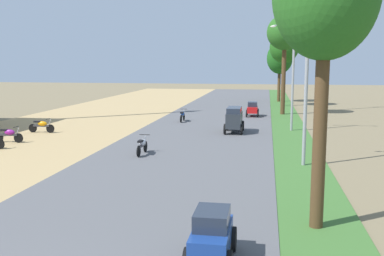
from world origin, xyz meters
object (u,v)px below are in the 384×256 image
(utility_pole_near, at_px, (324,56))
(car_hatchback_blue, at_px, (212,234))
(parked_motorbike_third, at_px, (9,134))
(motorbike_ahead_second, at_px, (142,145))
(car_van_charcoal, at_px, (234,118))
(streetlamp_mid, at_px, (293,69))
(car_hatchback_red, at_px, (253,108))
(median_tree_third, at_px, (284,48))
(motorbike_ahead_third, at_px, (183,115))
(median_tree_second, at_px, (285,34))
(median_tree_fourth, at_px, (280,59))
(streetlamp_near, at_px, (307,59))
(parked_motorbike_fourth, at_px, (42,125))

(utility_pole_near, relative_size, car_hatchback_blue, 4.99)
(parked_motorbike_third, height_order, motorbike_ahead_second, motorbike_ahead_second)
(car_hatchback_blue, bearing_deg, car_van_charcoal, 92.62)
(streetlamp_mid, bearing_deg, car_hatchback_red, 111.11)
(median_tree_third, distance_m, motorbike_ahead_second, 28.82)
(streetlamp_mid, xyz_separation_m, car_van_charcoal, (-3.77, -1.72, -3.20))
(car_van_charcoal, relative_size, car_hatchback_red, 1.20)
(parked_motorbike_third, xyz_separation_m, motorbike_ahead_third, (8.21, 10.60, 0.02))
(parked_motorbike_third, distance_m, streetlamp_mid, 18.33)
(median_tree_second, distance_m, median_tree_fourth, 13.32)
(streetlamp_near, bearing_deg, parked_motorbike_third, 169.40)
(streetlamp_near, height_order, motorbike_ahead_second, streetlamp_near)
(car_hatchback_blue, height_order, motorbike_ahead_third, car_hatchback_blue)
(streetlamp_near, bearing_deg, streetlamp_mid, 90.00)
(median_tree_second, bearing_deg, motorbike_ahead_third, -140.66)
(parked_motorbike_fourth, relative_size, median_tree_fourth, 0.26)
(car_hatchback_blue, distance_m, car_hatchback_red, 28.49)
(car_hatchback_red, relative_size, motorbike_ahead_second, 1.11)
(streetlamp_mid, bearing_deg, car_hatchback_blue, -97.80)
(median_tree_second, distance_m, median_tree_third, 8.16)
(median_tree_third, height_order, car_hatchback_blue, median_tree_third)
(streetlamp_near, height_order, utility_pole_near, utility_pole_near)
(parked_motorbike_third, xyz_separation_m, car_hatchback_blue, (13.46, -13.61, 0.19))
(utility_pole_near, distance_m, car_hatchback_blue, 35.51)
(parked_motorbike_fourth, distance_m, median_tree_fourth, 31.24)
(parked_motorbike_fourth, relative_size, utility_pole_near, 0.18)
(car_van_charcoal, height_order, car_hatchback_red, car_van_charcoal)
(motorbike_ahead_second, height_order, motorbike_ahead_third, same)
(parked_motorbike_fourth, height_order, median_tree_fourth, median_tree_fourth)
(streetlamp_near, relative_size, car_van_charcoal, 3.43)
(parked_motorbike_third, distance_m, median_tree_second, 24.31)
(utility_pole_near, xyz_separation_m, motorbike_ahead_third, (-11.73, -10.42, -4.62))
(median_tree_second, relative_size, utility_pole_near, 0.87)
(parked_motorbike_third, bearing_deg, median_tree_second, 46.69)
(motorbike_ahead_second, bearing_deg, median_tree_fourth, 76.91)
(median_tree_second, bearing_deg, streetlamp_near, -89.19)
(parked_motorbike_third, distance_m, car_van_charcoal, 13.83)
(motorbike_ahead_second, bearing_deg, median_tree_third, 74.00)
(median_tree_fourth, xyz_separation_m, motorbike_ahead_third, (-7.82, -19.59, -4.48))
(streetlamp_mid, xyz_separation_m, motorbike_ahead_second, (-7.81, -9.48, -3.65))
(parked_motorbike_fourth, bearing_deg, median_tree_third, 52.82)
(streetlamp_near, relative_size, car_hatchback_red, 4.12)
(streetlamp_near, relative_size, car_hatchback_blue, 4.12)
(streetlamp_mid, relative_size, motorbike_ahead_second, 3.98)
(parked_motorbike_third, xyz_separation_m, car_hatchback_red, (13.47, 14.88, 0.19))
(median_tree_second, relative_size, car_hatchback_blue, 4.33)
(median_tree_fourth, height_order, motorbike_ahead_second, median_tree_fourth)
(streetlamp_mid, xyz_separation_m, car_hatchback_blue, (-2.88, -21.05, -3.48))
(motorbike_ahead_second, bearing_deg, streetlamp_mid, 50.53)
(parked_motorbike_third, relative_size, parked_motorbike_fourth, 1.00)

